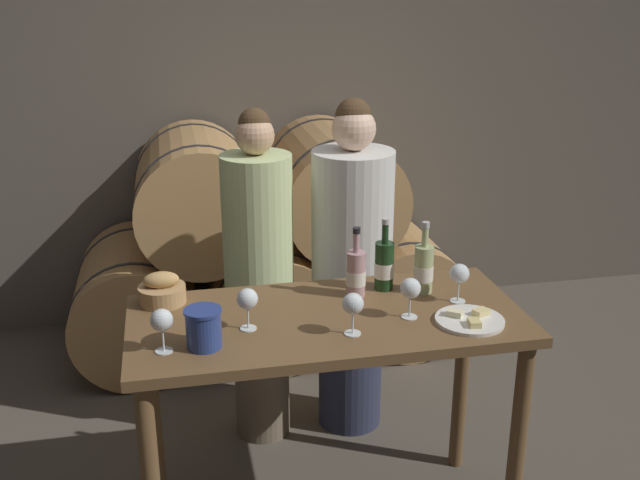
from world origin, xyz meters
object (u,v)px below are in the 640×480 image
object	(u,v)px
blue_crock	(203,327)
cheese_plate	(470,320)
person_left	(259,278)
wine_glass_left	(247,300)
wine_glass_far_right	(459,275)
wine_glass_center	(353,305)
wine_bottle_red	(384,265)
wine_bottle_rose	(356,273)
bread_basket	(162,291)
wine_bottle_white	(424,268)
person_right	(352,270)
wine_glass_far_left	(162,321)
tasting_table	(327,352)
wine_glass_right	(410,289)

from	to	relation	value
blue_crock	cheese_plate	xyz separation A→B (m)	(0.95, -0.01, -0.07)
person_left	blue_crock	size ratio (longest dim) A/B	11.50
wine_glass_left	wine_glass_far_right	bearing A→B (deg)	4.74
wine_glass_center	wine_bottle_red	bearing A→B (deg)	58.75
wine_bottle_rose	wine_glass_left	size ratio (longest dim) A/B	1.82
bread_basket	wine_glass_center	xyz separation A→B (m)	(0.65, -0.41, 0.06)
wine_glass_left	wine_glass_center	xyz separation A→B (m)	(0.35, -0.11, 0.00)
wine_bottle_white	wine_glass_far_right	bearing A→B (deg)	-49.93
person_left	wine_bottle_red	xyz separation A→B (m)	(0.44, -0.53, 0.24)
bread_basket	person_left	bearing A→B (deg)	48.37
wine_glass_left	wine_glass_center	world-z (taller)	same
person_right	wine_glass_far_left	bearing A→B (deg)	-134.49
wine_glass_far_left	wine_glass_center	xyz separation A→B (m)	(0.65, -0.00, 0.00)
wine_glass_far_left	wine_glass_far_right	bearing A→B (deg)	9.11
wine_bottle_red	wine_bottle_rose	xyz separation A→B (m)	(-0.13, -0.04, -0.01)
wine_glass_far_right	wine_glass_center	bearing A→B (deg)	-158.52
bread_basket	cheese_plate	distance (m)	1.16
wine_bottle_red	wine_glass_far_right	bearing A→B (deg)	-36.29
tasting_table	wine_glass_far_right	size ratio (longest dim) A/B	9.43
person_left	wine_glass_far_right	distance (m)	1.02
wine_glass_far_right	wine_bottle_red	bearing A→B (deg)	143.71
cheese_plate	wine_glass_right	distance (m)	0.24
person_left	wine_bottle_rose	world-z (taller)	person_left
wine_bottle_red	bread_basket	xyz separation A→B (m)	(-0.87, 0.04, -0.05)
wine_glass_far_left	person_left	bearing A→B (deg)	64.07
wine_bottle_rose	blue_crock	xyz separation A→B (m)	(-0.61, -0.31, -0.02)
blue_crock	wine_glass_far_left	size ratio (longest dim) A/B	0.90
wine_glass_left	wine_glass_right	world-z (taller)	same
wine_bottle_rose	bread_basket	world-z (taller)	wine_bottle_rose
person_left	wine_glass_far_right	xyz separation A→B (m)	(0.68, -0.71, 0.25)
wine_glass_far_left	wine_glass_right	xyz separation A→B (m)	(0.89, 0.08, 0.00)
bread_basket	wine_glass_far_left	size ratio (longest dim) A/B	1.17
wine_glass_left	wine_glass_far_right	xyz separation A→B (m)	(0.82, 0.07, 0.00)
tasting_table	blue_crock	size ratio (longest dim) A/B	10.49
wine_glass_far_right	person_right	bearing A→B (deg)	108.73
person_right	person_left	bearing A→B (deg)	-179.99
wine_bottle_red	blue_crock	distance (m)	0.81
wine_bottle_rose	wine_glass_far_left	bearing A→B (deg)	-156.96
person_right	wine_glass_right	bearing A→B (deg)	-89.00
wine_bottle_red	cheese_plate	xyz separation A→B (m)	(0.22, -0.36, -0.09)
wine_glass_center	cheese_plate	bearing A→B (deg)	0.52
wine_glass_far_left	wine_glass_far_right	xyz separation A→B (m)	(1.11, 0.18, 0.00)
blue_crock	wine_glass_right	size ratio (longest dim) A/B	0.90
tasting_table	bread_basket	bearing A→B (deg)	157.78
wine_glass_far_left	wine_bottle_white	bearing A→B (deg)	16.42
wine_bottle_red	bread_basket	distance (m)	0.87
wine_bottle_white	wine_bottle_rose	xyz separation A→B (m)	(-0.27, 0.02, -0.00)
wine_bottle_white	wine_glass_far_left	distance (m)	1.06
person_right	wine_bottle_white	size ratio (longest dim) A/B	5.60
wine_glass_left	person_right	bearing A→B (deg)	53.46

